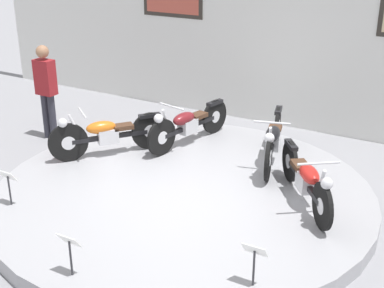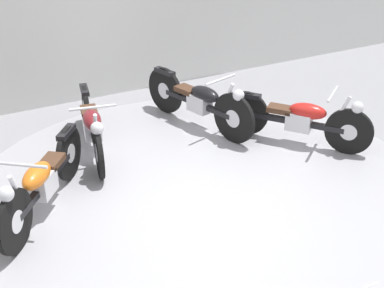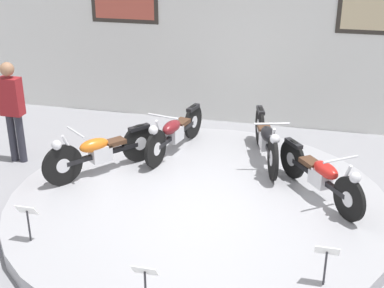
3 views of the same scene
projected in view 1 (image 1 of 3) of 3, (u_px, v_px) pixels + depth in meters
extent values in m
plane|color=gray|center=(183.00, 201.00, 7.73)|extent=(60.00, 60.00, 0.00)
cylinder|color=#99999E|center=(183.00, 195.00, 7.69)|extent=(5.41, 5.41, 0.22)
cube|color=silver|center=(285.00, 11.00, 9.93)|extent=(14.00, 0.20, 4.42)
cylinder|color=black|center=(68.00, 143.00, 8.39)|extent=(0.43, 0.53, 0.63)
cylinder|color=silver|center=(68.00, 143.00, 8.39)|extent=(0.19, 0.21, 0.22)
cylinder|color=black|center=(150.00, 131.00, 8.87)|extent=(0.43, 0.53, 0.63)
cylinder|color=silver|center=(150.00, 131.00, 8.87)|extent=(0.19, 0.21, 0.22)
cube|color=black|center=(110.00, 137.00, 8.63)|extent=(0.82, 1.02, 0.07)
cube|color=silver|center=(108.00, 136.00, 8.61)|extent=(0.35, 0.38, 0.24)
ellipsoid|color=#D16619|center=(101.00, 127.00, 8.51)|extent=(0.47, 0.51, 0.20)
cube|color=#472D1E|center=(123.00, 127.00, 8.65)|extent=(0.35, 0.38, 0.07)
cube|color=black|center=(149.00, 116.00, 8.77)|extent=(0.30, 0.35, 0.06)
cylinder|color=silver|center=(77.00, 129.00, 8.37)|extent=(0.19, 0.22, 0.54)
cylinder|color=silver|center=(82.00, 113.00, 8.30)|extent=(0.45, 0.36, 0.03)
sphere|color=silver|center=(62.00, 123.00, 8.24)|extent=(0.15, 0.15, 0.15)
cylinder|color=black|center=(162.00, 137.00, 8.62)|extent=(0.18, 0.61, 0.61)
cylinder|color=silver|center=(162.00, 137.00, 8.62)|extent=(0.11, 0.22, 0.21)
cylinder|color=black|center=(215.00, 117.00, 9.55)|extent=(0.18, 0.61, 0.61)
cylinder|color=silver|center=(215.00, 117.00, 9.55)|extent=(0.11, 0.22, 0.21)
cube|color=black|center=(189.00, 126.00, 9.09)|extent=(0.33, 1.23, 0.07)
cube|color=silver|center=(188.00, 126.00, 9.05)|extent=(0.26, 0.35, 0.24)
ellipsoid|color=maroon|center=(184.00, 119.00, 8.92)|extent=(0.32, 0.52, 0.20)
cube|color=#472D1E|center=(198.00, 115.00, 9.19)|extent=(0.26, 0.35, 0.07)
cube|color=black|center=(215.00, 103.00, 9.45)|extent=(0.17, 0.37, 0.06)
cylinder|color=silver|center=(168.00, 123.00, 8.65)|extent=(0.10, 0.25, 0.54)
cylinder|color=silver|center=(172.00, 107.00, 8.62)|extent=(0.53, 0.14, 0.03)
sphere|color=silver|center=(158.00, 119.00, 8.45)|extent=(0.15, 0.15, 0.15)
cylinder|color=black|center=(268.00, 158.00, 7.78)|extent=(0.24, 0.67, 0.68)
cylinder|color=silver|center=(268.00, 158.00, 7.78)|extent=(0.13, 0.25, 0.24)
cylinder|color=black|center=(277.00, 127.00, 8.99)|extent=(0.24, 0.67, 0.68)
cylinder|color=silver|center=(277.00, 127.00, 8.99)|extent=(0.13, 0.25, 0.24)
cube|color=black|center=(273.00, 141.00, 8.38)|extent=(0.40, 1.21, 0.07)
cube|color=silver|center=(273.00, 141.00, 8.34)|extent=(0.28, 0.36, 0.24)
ellipsoid|color=black|center=(273.00, 134.00, 8.19)|extent=(0.34, 0.52, 0.20)
cube|color=#472D1E|center=(275.00, 128.00, 8.53)|extent=(0.28, 0.36, 0.07)
cube|color=black|center=(278.00, 110.00, 8.88)|extent=(0.19, 0.37, 0.06)
cylinder|color=silver|center=(270.00, 142.00, 7.83)|extent=(0.11, 0.25, 0.54)
cylinder|color=silver|center=(272.00, 123.00, 7.83)|extent=(0.53, 0.18, 0.03)
sphere|color=silver|center=(269.00, 138.00, 7.59)|extent=(0.15, 0.15, 0.15)
cylinder|color=black|center=(322.00, 206.00, 6.53)|extent=(0.41, 0.52, 0.60)
cylinder|color=silver|center=(322.00, 206.00, 6.53)|extent=(0.18, 0.21, 0.21)
cylinder|color=black|center=(290.00, 161.00, 7.77)|extent=(0.41, 0.52, 0.60)
cylinder|color=silver|center=(290.00, 161.00, 7.77)|extent=(0.18, 0.21, 0.21)
cube|color=black|center=(305.00, 182.00, 7.15)|extent=(0.80, 1.04, 0.07)
cube|color=silver|center=(306.00, 182.00, 7.11)|extent=(0.35, 0.38, 0.24)
ellipsoid|color=red|center=(309.00, 174.00, 6.95)|extent=(0.46, 0.52, 0.20)
cube|color=#472D1E|center=(300.00, 165.00, 7.30)|extent=(0.35, 0.38, 0.07)
cube|color=black|center=(291.00, 145.00, 7.67)|extent=(0.30, 0.35, 0.06)
cylinder|color=silver|center=(320.00, 186.00, 6.59)|extent=(0.19, 0.23, 0.54)
cylinder|color=silver|center=(319.00, 163.00, 6.59)|extent=(0.45, 0.35, 0.03)
sphere|color=silver|center=(327.00, 183.00, 6.35)|extent=(0.15, 0.15, 0.15)
cylinder|color=#333338|center=(10.00, 191.00, 7.11)|extent=(0.02, 0.02, 0.42)
cube|color=white|center=(7.00, 175.00, 7.03)|extent=(0.26, 0.11, 0.15)
cylinder|color=#333338|center=(71.00, 258.00, 5.67)|extent=(0.02, 0.02, 0.42)
cube|color=white|center=(69.00, 240.00, 5.58)|extent=(0.26, 0.11, 0.15)
cylinder|color=#333338|center=(254.00, 268.00, 5.50)|extent=(0.02, 0.02, 0.42)
cube|color=white|center=(255.00, 250.00, 5.42)|extent=(0.26, 0.11, 0.15)
cylinder|color=#2D2D38|center=(46.00, 116.00, 9.91)|extent=(0.13, 0.13, 0.85)
cylinder|color=#2D2D38|center=(53.00, 117.00, 9.83)|extent=(0.13, 0.13, 0.85)
cube|color=maroon|center=(45.00, 77.00, 9.59)|extent=(0.36, 0.22, 0.64)
sphere|color=#9E7051|center=(42.00, 52.00, 9.41)|extent=(0.23, 0.23, 0.23)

